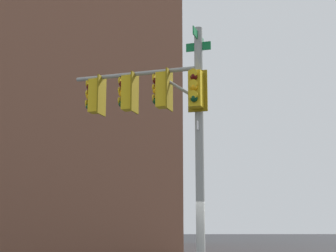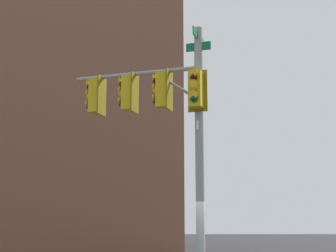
# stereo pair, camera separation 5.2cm
# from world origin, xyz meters

# --- Properties ---
(signal_pole_assembly) EXTENTS (1.98, 3.91, 7.37)m
(signal_pole_assembly) POSITION_xyz_m (-0.33, -1.33, 4.98)
(signal_pole_assembly) COLOR gray
(signal_pole_assembly) RESTS_ON ground_plane
(building_brick_nearside) EXTENTS (20.31, 19.64, 49.73)m
(building_brick_nearside) POSITION_xyz_m (-39.13, -16.44, 24.87)
(building_brick_nearside) COLOR #4C3328
(building_brick_nearside) RESTS_ON ground_plane
(building_brick_midblock) EXTENTS (23.05, 15.68, 30.36)m
(building_brick_midblock) POSITION_xyz_m (-32.41, -7.30, 15.18)
(building_brick_midblock) COLOR brown
(building_brick_midblock) RESTS_ON ground_plane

